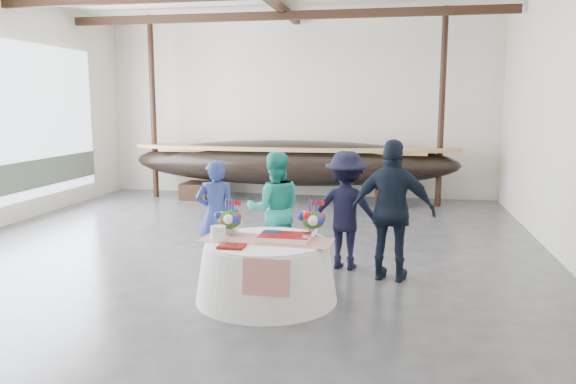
# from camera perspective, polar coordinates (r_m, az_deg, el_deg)

# --- Properties ---
(floor) EXTENTS (10.00, 12.00, 0.01)m
(floor) POSITION_cam_1_polar(r_m,az_deg,el_deg) (9.03, -5.60, -6.32)
(floor) COLOR #3D3D42
(floor) RESTS_ON ground
(wall_back) EXTENTS (10.00, 0.02, 4.50)m
(wall_back) POSITION_cam_1_polar(r_m,az_deg,el_deg) (14.56, 1.00, 8.53)
(wall_back) COLOR silver
(wall_back) RESTS_ON ground
(pavilion_structure) EXTENTS (9.80, 11.76, 4.50)m
(pavilion_structure) POSITION_cam_1_polar(r_m,az_deg,el_deg) (9.65, -4.50, 18.67)
(pavilion_structure) COLOR black
(pavilion_structure) RESTS_ON ground
(longboat_display) EXTENTS (7.97, 1.59, 1.49)m
(longboat_display) POSITION_cam_1_polar(r_m,az_deg,el_deg) (13.60, 0.31, 3.02)
(longboat_display) COLOR black
(longboat_display) RESTS_ON ground
(banquet_table) EXTENTS (1.73, 1.73, 0.74)m
(banquet_table) POSITION_cam_1_polar(r_m,az_deg,el_deg) (6.92, -2.20, -7.90)
(banquet_table) COLOR white
(banquet_table) RESTS_ON ground
(tabletop_items) EXTENTS (1.63, 1.04, 0.40)m
(tabletop_items) POSITION_cam_1_polar(r_m,az_deg,el_deg) (6.95, -2.14, -3.37)
(tabletop_items) COLOR red
(tabletop_items) RESTS_ON banquet_table
(guest_woman_blue) EXTENTS (0.66, 0.52, 1.58)m
(guest_woman_blue) POSITION_cam_1_polar(r_m,az_deg,el_deg) (8.18, -7.32, -2.26)
(guest_woman_blue) COLOR navy
(guest_woman_blue) RESTS_ON ground
(guest_woman_teal) EXTENTS (0.97, 0.84, 1.69)m
(guest_woman_teal) POSITION_cam_1_polar(r_m,az_deg,el_deg) (8.20, -1.37, -1.79)
(guest_woman_teal) COLOR teal
(guest_woman_teal) RESTS_ON ground
(guest_man_left) EXTENTS (1.19, 0.80, 1.71)m
(guest_man_left) POSITION_cam_1_polar(r_m,az_deg,el_deg) (8.13, 5.92, -1.86)
(guest_man_left) COLOR black
(guest_man_left) RESTS_ON ground
(guest_man_right) EXTENTS (1.19, 0.66, 1.92)m
(guest_man_right) POSITION_cam_1_polar(r_m,az_deg,el_deg) (7.65, 10.61, -1.88)
(guest_man_right) COLOR black
(guest_man_right) RESTS_ON ground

